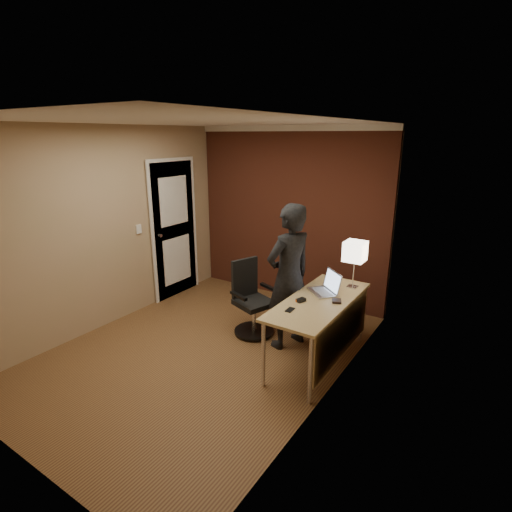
# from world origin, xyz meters

# --- Properties ---
(room) EXTENTS (4.00, 4.00, 4.00)m
(room) POSITION_xyz_m (-0.27, 1.54, 1.37)
(room) COLOR brown
(room) RESTS_ON ground
(desk) EXTENTS (0.60, 1.50, 0.73)m
(desk) POSITION_xyz_m (1.25, 0.48, 0.60)
(desk) COLOR #D3B77A
(desk) RESTS_ON ground
(desk_lamp) EXTENTS (0.22, 0.22, 0.54)m
(desk_lamp) POSITION_xyz_m (1.35, 1.01, 1.15)
(desk_lamp) COLOR silver
(desk_lamp) RESTS_ON desk
(laptop) EXTENTS (0.42, 0.41, 0.23)m
(laptop) POSITION_xyz_m (1.16, 0.72, 0.79)
(laptop) COLOR silver
(laptop) RESTS_ON desk
(mouse) EXTENTS (0.09, 0.11, 0.03)m
(mouse) POSITION_xyz_m (1.04, 0.33, 0.75)
(mouse) COLOR black
(mouse) RESTS_ON desk
(phone) EXTENTS (0.07, 0.12, 0.01)m
(phone) POSITION_xyz_m (1.05, 0.09, 0.73)
(phone) COLOR black
(phone) RESTS_ON desk
(wallet) EXTENTS (0.13, 0.14, 0.02)m
(wallet) POSITION_xyz_m (1.36, 0.53, 0.74)
(wallet) COLOR black
(wallet) RESTS_ON desk
(office_chair) EXTENTS (0.52, 0.57, 0.91)m
(office_chair) POSITION_xyz_m (0.21, 0.67, 0.40)
(office_chair) COLOR black
(office_chair) RESTS_ON ground
(person) EXTENTS (0.59, 0.71, 1.68)m
(person) POSITION_xyz_m (0.73, 0.65, 0.84)
(person) COLOR black
(person) RESTS_ON ground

